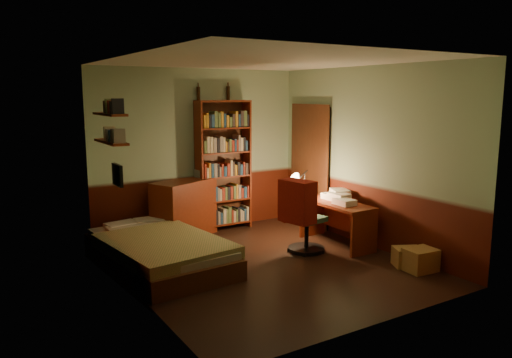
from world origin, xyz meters
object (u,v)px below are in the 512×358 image
dresser (184,209)px  bookshelf (224,166)px  desk_lamp (305,178)px  mini_stereo (203,173)px  office_chair (307,221)px  cardboard_box_b (407,257)px  bed (158,240)px  cardboard_box_a (420,260)px  desk (337,224)px

dresser → bookshelf: bearing=-17.8°
bookshelf → desk_lamp: size_ratio=3.66×
mini_stereo → office_chair: (0.78, -1.71, -0.51)m
bookshelf → cardboard_box_b: bookshelf is taller
bed → office_chair: size_ratio=2.53×
bookshelf → cardboard_box_a: bookshelf is taller
dresser → mini_stereo: bearing=-6.9°
cardboard_box_a → cardboard_box_b: size_ratio=1.11×
dresser → mini_stereo: size_ratio=4.35×
bookshelf → office_chair: bookshelf is taller
bed → bookshelf: bookshelf is taller
mini_stereo → desk: size_ratio=0.19×
desk → desk_lamp: bearing=106.4°
bed → cardboard_box_a: 3.35m
dresser → cardboard_box_a: 3.55m
office_chair → cardboard_box_b: (0.73, -1.19, -0.32)m
desk → office_chair: size_ratio=1.34×
mini_stereo → desk: mini_stereo is taller
desk → dresser: bearing=138.3°
desk_lamp → dresser: bearing=149.7°
desk_lamp → bookshelf: bearing=129.6°
bed → desk_lamp: bearing=-3.3°
dresser → bookshelf: bookshelf is taller
cardboard_box_a → cardboard_box_b: (0.00, 0.21, -0.02)m
desk_lamp → bed: bearing=-177.2°
desk → cardboard_box_a: bearing=-83.1°
mini_stereo → bed: bearing=-142.8°
mini_stereo → cardboard_box_b: 3.37m
desk_lamp → office_chair: 0.86m
office_chair → desk_lamp: bearing=45.2°
bed → cardboard_box_a: size_ratio=5.88×
desk_lamp → cardboard_box_a: (0.33, -1.98, -0.78)m
office_chair → cardboard_box_a: (0.73, -1.40, -0.30)m
dresser → office_chair: dresser is taller
mini_stereo → office_chair: size_ratio=0.26×
dresser → bookshelf: 0.96m
cardboard_box_b → desk: bearing=98.0°
office_chair → desk: bearing=-9.1°
desk → cardboard_box_a: 1.43m
dresser → desk: bearing=-66.2°
bed → dresser: dresser is taller
bed → cardboard_box_b: bearing=-36.7°
dresser → office_chair: size_ratio=1.13×
cardboard_box_a → cardboard_box_b: 0.21m
mini_stereo → desk_lamp: (1.18, -1.12, -0.03)m
bookshelf → desk: size_ratio=1.77×
desk → desk_lamp: desk_lamp is taller
bookshelf → cardboard_box_a: bearing=-68.5°
bed → bookshelf: (1.55, 1.12, 0.72)m
cardboard_box_b → office_chair: bearing=121.7°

